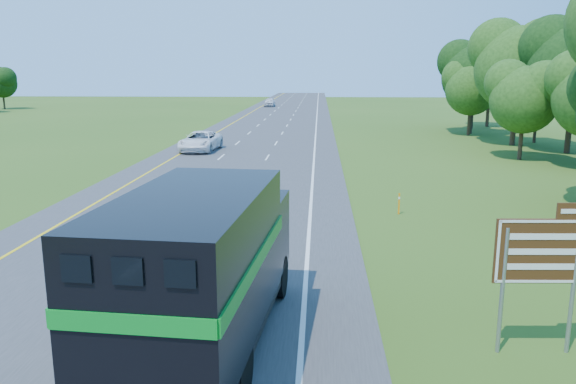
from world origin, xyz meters
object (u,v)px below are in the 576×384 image
Objects in this scene: horse_truck at (203,267)px; white_suv at (201,141)px; exit_sign at (543,257)px; far_car at (270,102)px.

horse_truck reaches higher than white_suv.
exit_sign is at bearing 8.64° from horse_truck.
far_car is 98.59m from exit_sign.
horse_truck is 1.57× the size of white_suv.
white_suv is at bearing 106.61° from horse_truck.
white_suv is (-7.43, 34.86, -1.33)m from horse_truck.
exit_sign is (7.83, 0.56, 0.20)m from horse_truck.
horse_truck is 98.26m from far_car.
white_suv is 1.60× the size of exit_sign.
far_car is at bearing 95.85° from exit_sign.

